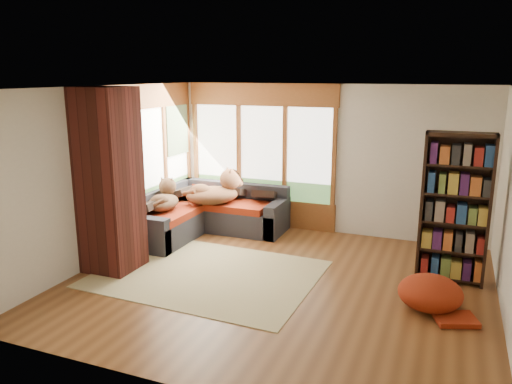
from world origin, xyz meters
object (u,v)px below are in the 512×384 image
Objects in this scene: area_rug at (208,274)px; pouf at (430,292)px; bookshelf at (455,209)px; dog_tan at (216,188)px; sectional_sofa at (206,215)px; dog_brindle at (164,196)px; brick_chimney at (109,181)px.

pouf is at bearing 0.90° from area_rug.
pouf is at bearing -101.16° from bookshelf.
dog_tan is at bearing 155.08° from pouf.
bookshelf is at bearing 18.06° from area_rug.
sectional_sofa is 0.91m from dog_brindle.
dog_brindle is (-0.46, -0.64, 0.45)m from sectional_sofa.
brick_chimney is at bearing -100.04° from sectional_sofa.
brick_chimney is 4.49m from pouf.
sectional_sofa is at bearing -49.62° from dog_brindle.
dog_tan is (-3.69, 1.71, 0.59)m from pouf.
sectional_sofa is at bearing 156.20° from pouf.
sectional_sofa is 0.55m from dog_tan.
area_rug is 2.98m from pouf.
bookshelf is 1.87× the size of dog_tan.
pouf is 0.88× the size of dog_brindle.
brick_chimney is 0.86× the size of area_rug.
area_rug is at bearing 11.61° from brick_chimney.
pouf is at bearing -118.24° from dog_brindle.
dog_tan is at bearing 0.28° from sectional_sofa.
sectional_sofa is 1.08× the size of bookshelf.
sectional_sofa is 2.02× the size of dog_tan.
brick_chimney is 2.32m from sectional_sofa.
brick_chimney is at bearing -175.68° from pouf.
bookshelf is (4.54, 1.32, -0.28)m from brick_chimney.
bookshelf is at bearing -105.48° from dog_brindle.
pouf is 4.11m from dog_tan.
brick_chimney is at bearing -168.39° from area_rug.
area_rug is at bearing -179.10° from pouf.
bookshelf is at bearing -7.89° from sectional_sofa.
dog_tan is 0.92m from dog_brindle.
brick_chimney is 1.28× the size of bookshelf.
dog_brindle is at bearing 90.37° from brick_chimney.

